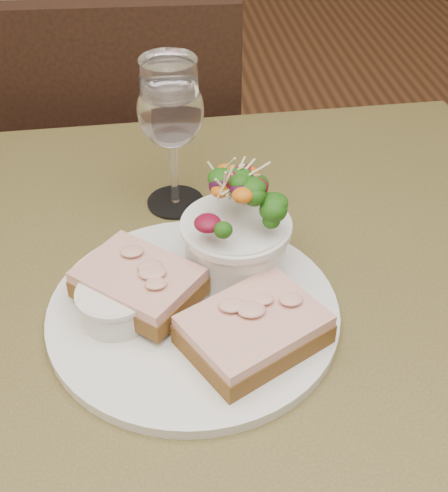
{
  "coord_description": "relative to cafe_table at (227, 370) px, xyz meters",
  "views": [
    {
      "loc": [
        -0.08,
        -0.5,
        1.25
      ],
      "look_at": [
        0.0,
        0.02,
        0.81
      ],
      "focal_mm": 50.0,
      "sensor_mm": 36.0,
      "label": 1
    }
  ],
  "objects": [
    {
      "name": "ramekin",
      "position": [
        -0.11,
        -0.01,
        0.13
      ],
      "size": [
        0.07,
        0.07,
        0.04
      ],
      "color": "silver",
      "rests_on": "dinner_plate"
    },
    {
      "name": "garnish",
      "position": [
        -0.1,
        0.07,
        0.12
      ],
      "size": [
        0.05,
        0.04,
        0.02
      ],
      "color": "#0A370A",
      "rests_on": "dinner_plate"
    },
    {
      "name": "cafe_table",
      "position": [
        0.0,
        0.0,
        0.0
      ],
      "size": [
        0.8,
        0.8,
        0.75
      ],
      "color": "#44381D",
      "rests_on": "ground"
    },
    {
      "name": "chair_far",
      "position": [
        -0.11,
        0.65,
        -0.36
      ],
      "size": [
        0.45,
        0.45,
        0.9
      ],
      "rotation": [
        0.0,
        0.0,
        3.07
      ],
      "color": "black",
      "rests_on": "ground"
    },
    {
      "name": "sandwich_back",
      "position": [
        -0.09,
        0.01,
        0.14
      ],
      "size": [
        0.14,
        0.14,
        0.03
      ],
      "rotation": [
        0.0,
        0.0,
        -0.74
      ],
      "color": "#482613",
      "rests_on": "dinner_plate"
    },
    {
      "name": "wine_glass",
      "position": [
        -0.04,
        0.19,
        0.22
      ],
      "size": [
        0.08,
        0.08,
        0.18
      ],
      "color": "white",
      "rests_on": "cafe_table"
    },
    {
      "name": "dinner_plate",
      "position": [
        -0.04,
        -0.01,
        0.11
      ],
      "size": [
        0.29,
        0.29,
        0.01
      ],
      "primitive_type": "cylinder",
      "color": "white",
      "rests_on": "cafe_table"
    },
    {
      "name": "sandwich_front",
      "position": [
        0.02,
        -0.07,
        0.13
      ],
      "size": [
        0.15,
        0.14,
        0.03
      ],
      "rotation": [
        0.0,
        0.0,
        0.49
      ],
      "color": "#482613",
      "rests_on": "dinner_plate"
    },
    {
      "name": "salad_bowl",
      "position": [
        0.02,
        0.04,
        0.17
      ],
      "size": [
        0.11,
        0.11,
        0.13
      ],
      "color": "white",
      "rests_on": "dinner_plate"
    }
  ]
}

